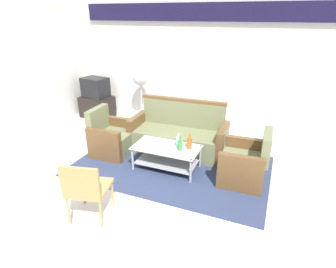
% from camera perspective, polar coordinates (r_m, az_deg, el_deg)
% --- Properties ---
extents(ground_plane, '(14.00, 14.00, 0.00)m').
position_cam_1_polar(ground_plane, '(4.18, -4.72, -12.18)').
color(ground_plane, white).
extents(wall_back, '(6.52, 0.19, 2.80)m').
position_cam_1_polar(wall_back, '(6.33, 7.76, 14.60)').
color(wall_back, silver).
rests_on(wall_back, ground).
extents(rug, '(3.27, 2.02, 0.01)m').
position_cam_1_polar(rug, '(4.84, 0.60, -6.60)').
color(rug, '#2D3856').
rests_on(rug, ground).
extents(couch, '(1.82, 0.79, 0.96)m').
position_cam_1_polar(couch, '(5.24, 2.21, -0.35)').
color(couch, '#6B704C').
rests_on(couch, rug).
extents(armchair_left, '(0.72, 0.78, 0.85)m').
position_cam_1_polar(armchair_left, '(5.29, -11.47, -0.91)').
color(armchair_left, '#6B704C').
rests_on(armchair_left, rug).
extents(armchair_right, '(0.73, 0.79, 0.85)m').
position_cam_1_polar(armchair_right, '(4.48, 15.52, -6.03)').
color(armchair_right, '#6B704C').
rests_on(armchair_right, rug).
extents(coffee_table, '(1.10, 0.60, 0.40)m').
position_cam_1_polar(coffee_table, '(4.65, -0.29, -4.20)').
color(coffee_table, silver).
rests_on(coffee_table, rug).
extents(bottle_orange, '(0.08, 0.08, 0.27)m').
position_cam_1_polar(bottle_orange, '(4.50, 4.46, -1.83)').
color(bottle_orange, '#D85919').
rests_on(bottle_orange, coffee_table).
extents(bottle_green, '(0.07, 0.07, 0.24)m').
position_cam_1_polar(bottle_green, '(4.45, 2.44, -2.25)').
color(bottle_green, '#2D8C38').
rests_on(bottle_green, coffee_table).
extents(bottle_clear, '(0.07, 0.07, 0.24)m').
position_cam_1_polar(bottle_clear, '(4.57, 2.15, -1.56)').
color(bottle_clear, silver).
rests_on(bottle_clear, coffee_table).
extents(cup, '(0.08, 0.08, 0.10)m').
position_cam_1_polar(cup, '(4.55, -0.21, -2.17)').
color(cup, silver).
rests_on(cup, coffee_table).
extents(tv_stand, '(0.80, 0.50, 0.52)m').
position_cam_1_polar(tv_stand, '(7.31, -14.33, 5.47)').
color(tv_stand, black).
rests_on(tv_stand, ground).
extents(television, '(0.66, 0.53, 0.48)m').
position_cam_1_polar(television, '(7.18, -14.71, 9.27)').
color(television, black).
rests_on(television, tv_stand).
extents(pedestal_fan, '(0.36, 0.36, 1.27)m').
position_cam_1_polar(pedestal_fan, '(6.51, -5.67, 10.78)').
color(pedestal_fan, '#2D2D33').
rests_on(pedestal_fan, ground).
extents(wicker_chair, '(0.58, 0.58, 0.84)m').
position_cam_1_polar(wicker_chair, '(3.58, -16.55, -10.40)').
color(wicker_chair, '#AD844C').
rests_on(wicker_chair, ground).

